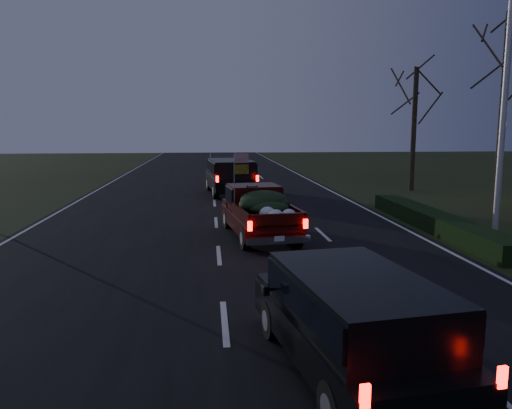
{
  "coord_description": "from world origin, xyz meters",
  "views": [
    {
      "loc": [
        -0.26,
        -13.9,
        3.62
      ],
      "look_at": [
        1.17,
        1.08,
        1.3
      ],
      "focal_mm": 35.0,
      "sensor_mm": 36.0,
      "label": 1
    }
  ],
  "objects_px": {
    "light_pole": "(507,70)",
    "pickup_truck": "(259,209)",
    "lead_suv": "(231,173)",
    "rear_suv": "(354,314)"
  },
  "relations": [
    {
      "from": "pickup_truck",
      "to": "rear_suv",
      "type": "xyz_separation_m",
      "value": [
        0.41,
        -9.61,
        0.02
      ]
    },
    {
      "from": "light_pole",
      "to": "lead_suv",
      "type": "xyz_separation_m",
      "value": [
        -8.57,
        11.22,
        -4.31
      ]
    },
    {
      "from": "light_pole",
      "to": "pickup_truck",
      "type": "bearing_deg",
      "value": 176.84
    },
    {
      "from": "pickup_truck",
      "to": "lead_suv",
      "type": "xyz_separation_m",
      "value": [
        -0.47,
        10.77,
        0.23
      ]
    },
    {
      "from": "lead_suv",
      "to": "rear_suv",
      "type": "relative_size",
      "value": 1.21
    },
    {
      "from": "rear_suv",
      "to": "pickup_truck",
      "type": "bearing_deg",
      "value": 84.16
    },
    {
      "from": "light_pole",
      "to": "pickup_truck",
      "type": "distance_m",
      "value": 9.3
    },
    {
      "from": "light_pole",
      "to": "rear_suv",
      "type": "bearing_deg",
      "value": -130.01
    },
    {
      "from": "light_pole",
      "to": "lead_suv",
      "type": "bearing_deg",
      "value": 127.37
    },
    {
      "from": "lead_suv",
      "to": "rear_suv",
      "type": "bearing_deg",
      "value": -92.8
    }
  ]
}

